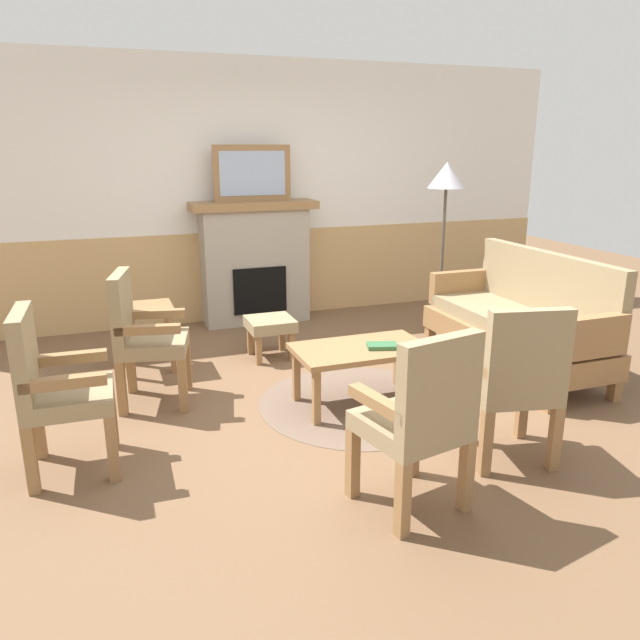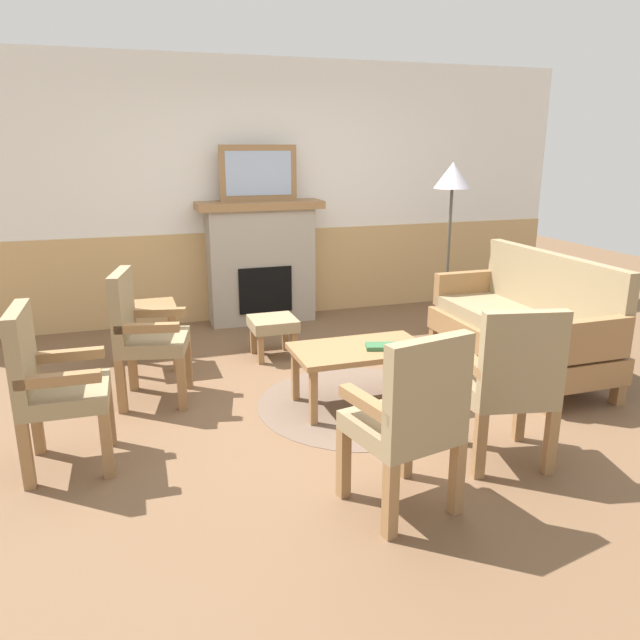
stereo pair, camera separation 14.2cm
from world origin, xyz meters
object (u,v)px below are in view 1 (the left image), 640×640
fireplace (255,261)px  armchair_front_center (515,377)px  side_table (146,319)px  floor_lamp_by_couch (446,186)px  armchair_near_fireplace (142,333)px  coffee_table (361,354)px  armchair_front_left (420,415)px  footstool (270,327)px  book_on_table (382,346)px  framed_picture (252,173)px  couch (519,323)px  armchair_by_window_left (54,385)px

fireplace → armchair_front_center: (0.67, -3.48, -0.11)m
side_table → floor_lamp_by_couch: (2.93, 0.19, 1.02)m
side_table → armchair_near_fireplace: bearing=-96.3°
fireplace → side_table: bearing=-137.9°
fireplace → coffee_table: bearing=-86.0°
armchair_front_center → armchair_front_left: bearing=-161.2°
footstool → armchair_near_fireplace: size_ratio=0.41×
book_on_table → footstool: size_ratio=0.53×
fireplace → coffee_table: 2.42m
framed_picture → armchair_near_fireplace: (-1.30, -1.83, -1.02)m
armchair_near_fireplace → side_table: (0.08, 0.73, -0.10)m
couch → book_on_table: 1.47m
fireplace → book_on_table: fireplace is taller
fireplace → armchair_front_center: 3.54m
fireplace → armchair_by_window_left: size_ratio=1.33×
couch → side_table: 3.14m
footstool → book_on_table: bearing=-69.8°
framed_picture → armchair_by_window_left: framed_picture is taller
couch → armchair_front_center: bearing=-128.7°
side_table → floor_lamp_by_couch: floor_lamp_by_couch is taller
couch → armchair_front_center: (-1.06, -1.33, 0.14)m
footstool → fireplace: bearing=81.7°
floor_lamp_by_couch → armchair_by_window_left: bearing=-153.6°
couch → side_table: bearing=160.5°
fireplace → floor_lamp_by_couch: floor_lamp_by_couch is taller
fireplace → floor_lamp_by_couch: bearing=-28.0°
framed_picture → armchair_near_fireplace: 2.47m
coffee_table → armchair_near_fireplace: armchair_near_fireplace is taller
couch → armchair_front_left: same height
framed_picture → armchair_front_left: framed_picture is taller
armchair_front_left → armchair_front_center: 0.82m
side_table → fireplace: bearing=42.1°
armchair_front_left → fireplace: bearing=88.4°
coffee_table → footstool: size_ratio=2.40×
armchair_near_fireplace → fireplace: bearing=54.5°
fireplace → book_on_table: bearing=-83.0°
couch → floor_lamp_by_couch: (-0.02, 1.24, 1.05)m
framed_picture → side_table: size_ratio=1.45×
armchair_by_window_left → armchair_front_left: bearing=-31.3°
couch → floor_lamp_by_couch: bearing=90.9°
book_on_table → coffee_table: bearing=151.7°
framed_picture → footstool: 1.75m
footstool → armchair_front_left: 2.58m
couch → book_on_table: size_ratio=8.42×
armchair_front_center → floor_lamp_by_couch: 2.92m
book_on_table → armchair_by_window_left: armchair_by_window_left is taller
footstool → armchair_front_center: 2.46m
footstool → armchair_front_left: size_ratio=0.41×
coffee_table → book_on_table: size_ratio=4.49×
couch → armchair_by_window_left: 3.62m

